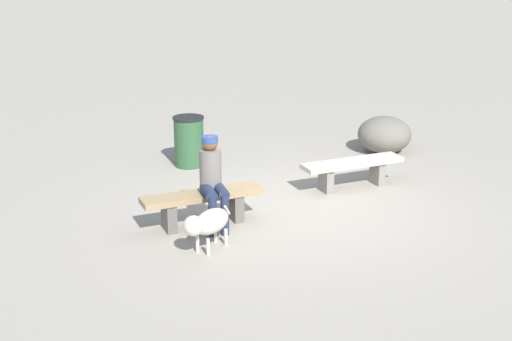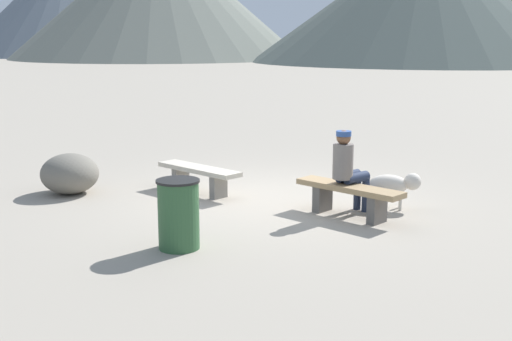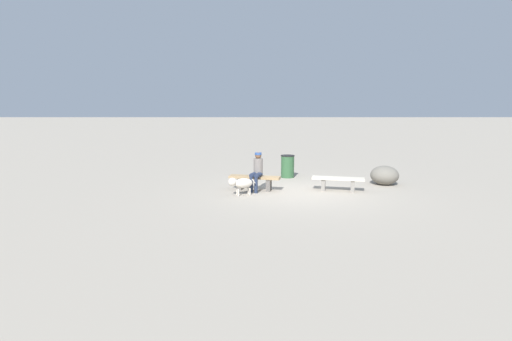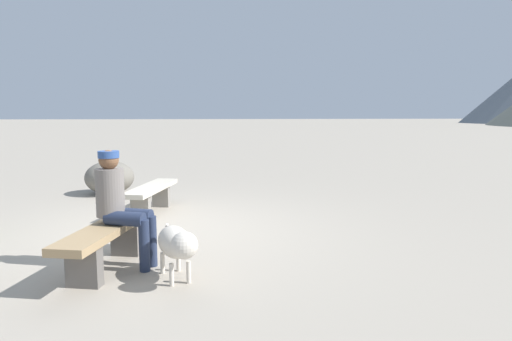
% 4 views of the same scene
% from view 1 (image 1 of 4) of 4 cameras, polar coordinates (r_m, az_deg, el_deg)
% --- Properties ---
extents(ground, '(210.00, 210.00, 0.06)m').
position_cam_1_polar(ground, '(10.14, 3.71, -3.31)').
color(ground, '#9E9384').
extents(bench_left, '(1.69, 0.75, 0.44)m').
position_cam_1_polar(bench_left, '(10.98, 7.83, 0.22)').
color(bench_left, gray).
rests_on(bench_left, ground).
extents(bench_right, '(1.70, 0.74, 0.47)m').
position_cam_1_polar(bench_right, '(9.47, -4.35, -2.56)').
color(bench_right, '#605B56').
rests_on(bench_right, ground).
extents(seated_person, '(0.44, 0.63, 1.24)m').
position_cam_1_polar(seated_person, '(9.28, -3.55, -0.49)').
color(seated_person, slate).
rests_on(seated_person, ground).
extents(dog, '(0.83, 0.48, 0.56)m').
position_cam_1_polar(dog, '(8.66, -3.96, -4.26)').
color(dog, beige).
rests_on(dog, ground).
extents(trash_bin, '(0.53, 0.53, 0.86)m').
position_cam_1_polar(trash_bin, '(11.99, -5.46, 2.37)').
color(trash_bin, '#2D5633').
rests_on(trash_bin, ground).
extents(boulder, '(1.35, 1.35, 0.66)m').
position_cam_1_polar(boulder, '(12.95, 10.38, 2.89)').
color(boulder, '#6B665B').
rests_on(boulder, ground).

